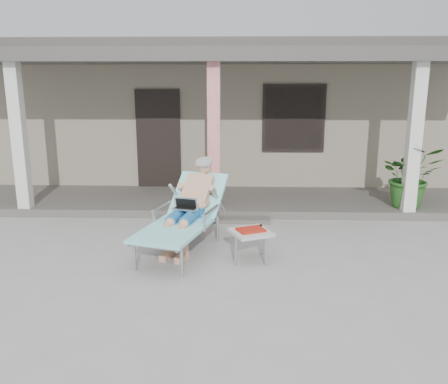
{
  "coord_description": "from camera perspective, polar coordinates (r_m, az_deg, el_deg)",
  "views": [
    {
      "loc": [
        0.45,
        -6.2,
        2.51
      ],
      "look_at": [
        0.23,
        0.6,
        0.85
      ],
      "focal_mm": 38.0,
      "sensor_mm": 36.0,
      "label": 1
    }
  ],
  "objects": [
    {
      "name": "house",
      "position": [
        12.73,
        -0.15,
        9.9
      ],
      "size": [
        10.4,
        5.4,
        3.3
      ],
      "color": "gray",
      "rests_on": "ground"
    },
    {
      "name": "porch_step",
      "position": [
        8.44,
        -1.28,
        -3.34
      ],
      "size": [
        2.0,
        0.3,
        0.07
      ],
      "primitive_type": "cube",
      "color": "#605B56",
      "rests_on": "ground"
    },
    {
      "name": "porch_overhang",
      "position": [
        9.16,
        -0.98,
        15.44
      ],
      "size": [
        10.0,
        2.3,
        2.85
      ],
      "color": "silver",
      "rests_on": "porch_deck"
    },
    {
      "name": "porch_deck",
      "position": [
        9.53,
        -0.9,
        -1.1
      ],
      "size": [
        10.0,
        2.0,
        0.15
      ],
      "primitive_type": "cube",
      "color": "#605B56",
      "rests_on": "ground"
    },
    {
      "name": "side_table",
      "position": [
        6.61,
        3.22,
        -5.03
      ],
      "size": [
        0.68,
        0.68,
        0.46
      ],
      "rotation": [
        0.0,
        0.0,
        0.44
      ],
      "color": "beige",
      "rests_on": "ground"
    },
    {
      "name": "lounger",
      "position": [
        6.98,
        -4.48,
        -0.24
      ],
      "size": [
        1.31,
        2.15,
        1.35
      ],
      "rotation": [
        0.0,
        0.0,
        -0.28
      ],
      "color": "#B7B7BC",
      "rests_on": "ground"
    },
    {
      "name": "ground",
      "position": [
        6.71,
        -2.15,
        -8.28
      ],
      "size": [
        60.0,
        60.0,
        0.0
      ],
      "primitive_type": "plane",
      "color": "#9E9E99",
      "rests_on": "ground"
    },
    {
      "name": "potted_palm",
      "position": [
        9.36,
        21.56,
        1.78
      ],
      "size": [
        1.16,
        1.04,
        1.16
      ],
      "primitive_type": "imported",
      "rotation": [
        0.0,
        0.0,
        -0.14
      ],
      "color": "#26591E",
      "rests_on": "porch_deck"
    }
  ]
}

